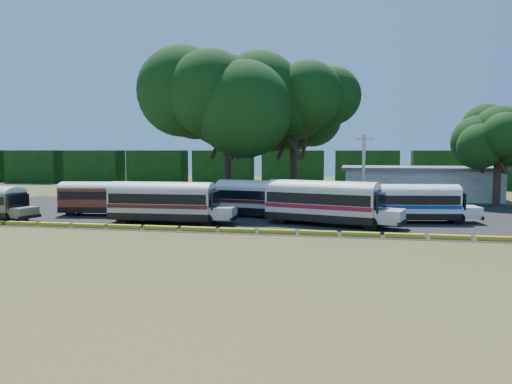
% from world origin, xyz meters
% --- Properties ---
extents(ground, '(160.00, 160.00, 0.00)m').
position_xyz_m(ground, '(0.00, 0.00, 0.00)').
color(ground, '#384818').
rests_on(ground, ground).
extents(asphalt_strip, '(64.00, 24.00, 0.02)m').
position_xyz_m(asphalt_strip, '(1.00, 12.00, 0.01)').
color(asphalt_strip, black).
rests_on(asphalt_strip, ground).
extents(curb, '(53.70, 0.45, 0.30)m').
position_xyz_m(curb, '(-0.00, 1.00, 0.15)').
color(curb, yellow).
rests_on(curb, ground).
extents(terminal_building, '(19.00, 9.00, 4.00)m').
position_xyz_m(terminal_building, '(18.00, 30.00, 2.03)').
color(terminal_building, silver).
rests_on(terminal_building, ground).
extents(treeline_backdrop, '(130.00, 4.00, 6.00)m').
position_xyz_m(treeline_backdrop, '(0.00, 48.00, 3.00)').
color(treeline_backdrop, black).
rests_on(treeline_backdrop, ground).
extents(bus_red, '(9.82, 3.66, 3.15)m').
position_xyz_m(bus_red, '(-12.70, 7.95, 1.81)').
color(bus_red, black).
rests_on(bus_red, ground).
extents(bus_cream_west, '(10.62, 2.97, 3.46)m').
position_xyz_m(bus_cream_west, '(-5.44, 4.27, 1.96)').
color(bus_cream_west, black).
rests_on(bus_cream_west, ground).
extents(bus_cream_east, '(10.47, 4.32, 3.35)m').
position_xyz_m(bus_cream_east, '(2.03, 9.60, 1.89)').
color(bus_cream_east, black).
rests_on(bus_cream_east, ground).
extents(bus_white_red, '(11.35, 5.59, 3.63)m').
position_xyz_m(bus_white_red, '(7.69, 5.77, 2.05)').
color(bus_white_red, black).
rests_on(bus_white_red, ground).
extents(bus_white_blue, '(10.12, 3.84, 3.25)m').
position_xyz_m(bus_white_blue, '(14.73, 8.68, 1.84)').
color(bus_white_blue, black).
rests_on(bus_white_blue, ground).
extents(tree_west, '(13.24, 13.24, 16.22)m').
position_xyz_m(tree_west, '(-3.48, 17.51, 11.33)').
color(tree_west, '#34231A').
rests_on(tree_west, ground).
extents(tree_center, '(11.06, 11.06, 15.28)m').
position_xyz_m(tree_center, '(3.34, 20.75, 11.17)').
color(tree_center, '#34231A').
rests_on(tree_center, ground).
extents(tree_east, '(7.72, 7.72, 10.92)m').
position_xyz_m(tree_east, '(25.44, 24.10, 8.02)').
color(tree_east, '#34231A').
rests_on(tree_east, ground).
extents(utility_pole, '(1.60, 0.30, 7.48)m').
position_xyz_m(utility_pole, '(10.82, 11.89, 3.85)').
color(utility_pole, gray).
rests_on(utility_pole, ground).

